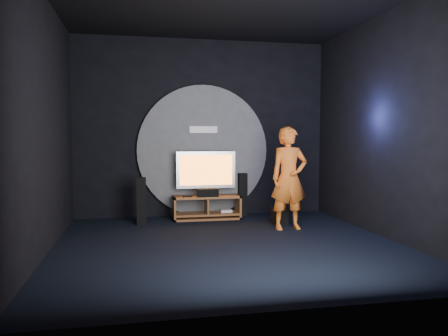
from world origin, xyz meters
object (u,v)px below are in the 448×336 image
Objects in this scene: tower_speaker_right at (242,194)px; subwoofer at (279,215)px; tower_speaker_left at (141,201)px; tv at (206,171)px; media_console at (207,209)px; player at (289,178)px.

tower_speaker_right reaches higher than subwoofer.
tv is at bearing 16.06° from tower_speaker_left.
player is at bearing -44.24° from media_console.
tv is 1.37m from tower_speaker_left.
tower_speaker_left is at bearing -166.94° from media_console.
media_console is at bearing -83.59° from tv.
player is (1.22, -1.19, 0.68)m from media_console.
tower_speaker_right is (2.01, 0.59, 0.00)m from tower_speaker_left.
tv reaches higher than tower_speaker_left.
tv is 1.64m from subwoofer.
player is (0.45, -1.49, 0.45)m from tower_speaker_right.
media_console is 1.13× the size of tv.
tower_speaker_left is at bearing 170.81° from subwoofer.
tower_speaker_left is 2.85× the size of subwoofer.
tower_speaker_left and tower_speaker_right have the same top height.
tower_speaker_right is at bearing 16.27° from tower_speaker_left.
tower_speaker_right is 1.12m from subwoofer.
tower_speaker_left is 2.10m from tower_speaker_right.
tv reaches higher than media_console.
player is (1.23, -1.26, -0.04)m from tv.
tower_speaker_right is at bearing 16.62° from tv.
subwoofer is 0.88m from player.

